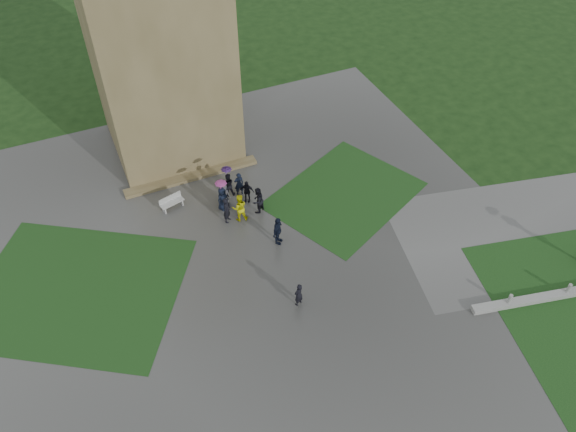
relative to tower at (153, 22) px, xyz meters
name	(u,v)px	position (x,y,z in m)	size (l,w,h in m)	color
ground	(249,294)	(0.00, -15.00, -9.00)	(120.00, 120.00, 0.00)	black
plaza	(237,268)	(0.00, -13.00, -8.99)	(34.00, 34.00, 0.02)	#383835
lawn_inset_left	(77,290)	(-8.50, -11.00, -8.97)	(11.00, 9.00, 0.01)	#153613
lawn_inset_right	(344,195)	(8.50, -10.00, -8.97)	(9.00, 7.00, 0.01)	#153613
tower	(153,22)	(0.00, 0.00, 0.00)	(8.00, 8.00, 18.00)	brown
tower_plinth	(192,176)	(0.00, -4.40, -8.87)	(9.00, 0.80, 0.22)	brown
bench	(172,202)	(-1.96, -6.69, -8.53)	(1.60, 0.85, 0.88)	#ACABA7
visitor_cluster	(235,195)	(1.73, -8.26, -8.02)	(2.91, 3.10, 2.28)	black
pedestrian_mid	(278,231)	(2.92, -12.13, -8.02)	(1.13, 0.64, 1.92)	black
pedestrian_near	(299,294)	(2.16, -16.69, -8.20)	(0.57, 0.37, 1.55)	black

